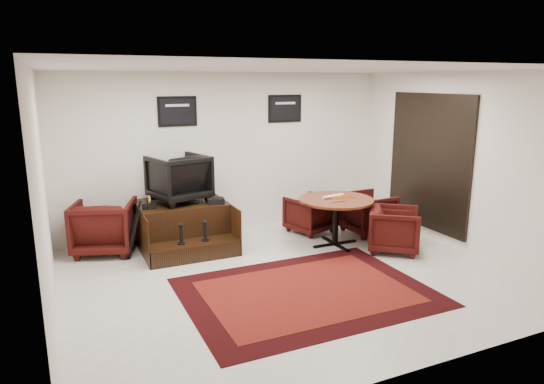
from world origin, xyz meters
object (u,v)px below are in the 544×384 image
Objects in this scene: shine_podium at (183,227)px; table_chair_corner at (394,227)px; table_chair_window at (368,211)px; table_chair_back at (310,212)px; armchair_side at (104,224)px; shine_chair at (179,176)px; meeting_table at (336,204)px.

table_chair_corner is (2.99, -1.60, 0.05)m from shine_podium.
table_chair_back is at bearing 60.32° from table_chair_window.
armchair_side is 3.47m from table_chair_back.
shine_chair reaches higher than meeting_table.
meeting_table is 0.87m from table_chair_back.
shine_chair reaches higher than table_chair_window.
table_chair_corner reaches higher than shine_podium.
table_chair_back is 1.03m from table_chair_window.
table_chair_corner is (4.17, -1.84, -0.07)m from armchair_side.
shine_chair is at bearing 153.96° from meeting_table.
shine_chair is 1.17× the size of table_chair_back.
shine_podium is at bearing 99.02° from table_chair_corner.
table_chair_corner is (-0.18, -0.96, -0.01)m from table_chair_window.
shine_chair reaches higher than table_chair_corner.
table_chair_back is at bearing 92.51° from meeting_table.
armchair_side reaches higher than meeting_table.
shine_podium is 1.70× the size of shine_chair.
table_chair_corner is (2.99, -1.75, -0.76)m from shine_chair.
table_chair_window is at bearing -11.50° from shine_podium.
shine_podium is 1.87× the size of table_chair_corner.
armchair_side is 1.26× the size of table_chair_back.
shine_podium is 1.99× the size of table_chair_back.
meeting_table is at bearing 138.50° from shine_chair.
armchair_side is 4.45m from table_chair_window.
meeting_table reaches higher than table_chair_back.
table_chair_corner is at bearing 174.84° from armchair_side.
table_chair_window is at bearing 150.53° from shine_chair.
table_chair_back is (-0.04, 0.81, -0.33)m from meeting_table.
table_chair_window reaches higher than table_chair_corner.
table_chair_back reaches higher than shine_podium.
armchair_side reaches higher than table_chair_corner.
table_chair_corner is at bearing 99.32° from table_chair_back.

